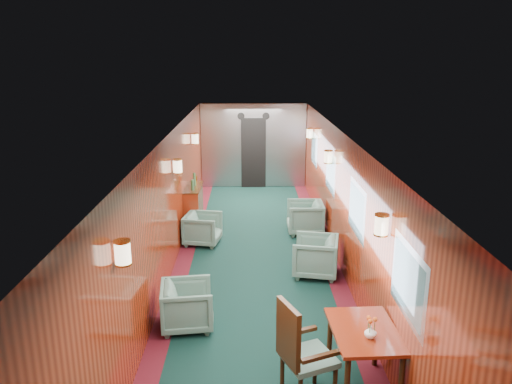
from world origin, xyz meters
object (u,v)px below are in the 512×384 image
dining_table (364,339)px  credenza (194,208)px  armchair_right_near (315,256)px  armchair_left_far (203,229)px  armchair_left_near (187,306)px  side_chair (300,349)px  armchair_right_far (305,218)px

dining_table → credenza: credenza is taller
credenza → armchair_right_near: (2.35, -2.40, -0.15)m
armchair_left_far → armchair_right_near: bearing=-116.2°
armchair_left_near → armchair_right_near: armchair_right_near is taller
side_chair → armchair_left_far: (-1.47, 4.80, -0.34)m
dining_table → side_chair: side_chair is taller
armchair_right_near → armchair_left_far: bearing=-114.7°
dining_table → armchair_left_near: dining_table is taller
credenza → armchair_right_near: credenza is taller
armchair_left_near → armchair_right_far: armchair_right_far is taller
dining_table → armchair_right_near: dining_table is taller
armchair_left_near → armchair_left_far: 3.20m
credenza → armchair_left_near: credenza is taller
dining_table → armchair_right_near: (-0.13, 3.09, -0.30)m
credenza → armchair_left_near: 4.11m
armchair_left_far → dining_table: bearing=-144.5°
armchair_left_near → armchair_left_far: bearing=-5.9°
armchair_right_near → armchair_right_far: (0.06, 2.12, 0.00)m
credenza → armchair_left_near: bearing=-85.3°
dining_table → side_chair: 0.77m
dining_table → armchair_left_near: bearing=144.3°
armchair_left_near → armchair_right_far: (2.06, 3.81, 0.02)m
armchair_right_far → credenza: bearing=-96.2°
armchair_left_far → armchair_right_far: size_ratio=0.92×
side_chair → armchair_left_near: (-1.40, 1.60, -0.33)m
armchair_left_near → armchair_left_far: armchair_left_near is taller
armchair_left_far → armchair_right_near: armchair_right_near is taller
dining_table → side_chair: size_ratio=0.87×
armchair_left_far → credenza: bearing=26.8°
armchair_left_near → side_chair: bearing=-145.8°
dining_table → credenza: size_ratio=0.85×
armchair_left_near → armchair_left_far: (-0.07, 3.20, -0.01)m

